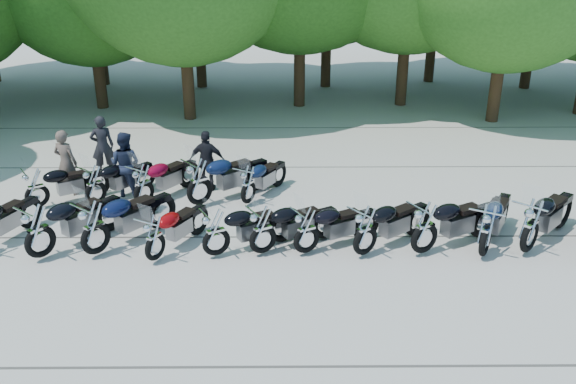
{
  "coord_description": "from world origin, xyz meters",
  "views": [
    {
      "loc": [
        -0.09,
        -10.77,
        6.26
      ],
      "look_at": [
        0.0,
        1.5,
        1.1
      ],
      "focal_mm": 38.0,
      "sensor_mm": 36.0,
      "label": 1
    }
  ],
  "objects_px": {
    "motorcycle_5": "(263,229)",
    "motorcycle_9": "(487,229)",
    "motorcycle_8": "(425,227)",
    "motorcycle_1": "(38,230)",
    "motorcycle_2": "(94,227)",
    "motorcycle_15": "(199,181)",
    "motorcycle_3": "(154,237)",
    "motorcycle_14": "(143,184)",
    "motorcycle_4": "(216,232)",
    "motorcycle_7": "(366,229)",
    "motorcycle_13": "(95,184)",
    "rider_1": "(125,164)",
    "motorcycle_6": "(307,229)",
    "rider_2": "(207,161)",
    "motorcycle_16": "(248,184)",
    "rider_0": "(66,162)",
    "motorcycle_10": "(531,225)",
    "rider_3": "(102,146)",
    "motorcycle_12": "(36,187)"
  },
  "relations": [
    {
      "from": "motorcycle_5",
      "to": "motorcycle_9",
      "type": "relative_size",
      "value": 0.93
    },
    {
      "from": "motorcycle_8",
      "to": "motorcycle_1",
      "type": "bearing_deg",
      "value": 61.57
    },
    {
      "from": "motorcycle_2",
      "to": "motorcycle_15",
      "type": "bearing_deg",
      "value": -87.03
    },
    {
      "from": "motorcycle_1",
      "to": "motorcycle_3",
      "type": "relative_size",
      "value": 1.19
    },
    {
      "from": "motorcycle_1",
      "to": "motorcycle_14",
      "type": "xyz_separation_m",
      "value": [
        1.58,
        2.69,
        -0.06
      ]
    },
    {
      "from": "motorcycle_2",
      "to": "motorcycle_5",
      "type": "bearing_deg",
      "value": -140.62
    },
    {
      "from": "motorcycle_4",
      "to": "motorcycle_7",
      "type": "bearing_deg",
      "value": -117.7
    },
    {
      "from": "motorcycle_13",
      "to": "rider_1",
      "type": "distance_m",
      "value": 0.99
    },
    {
      "from": "motorcycle_3",
      "to": "rider_1",
      "type": "xyz_separation_m",
      "value": [
        -1.42,
        3.59,
        0.28
      ]
    },
    {
      "from": "motorcycle_3",
      "to": "motorcycle_6",
      "type": "bearing_deg",
      "value": -145.8
    },
    {
      "from": "motorcycle_3",
      "to": "rider_2",
      "type": "bearing_deg",
      "value": -70.3
    },
    {
      "from": "motorcycle_4",
      "to": "motorcycle_9",
      "type": "xyz_separation_m",
      "value": [
        5.62,
        -0.04,
        0.06
      ]
    },
    {
      "from": "motorcycle_14",
      "to": "motorcycle_16",
      "type": "distance_m",
      "value": 2.59
    },
    {
      "from": "motorcycle_5",
      "to": "motorcycle_1",
      "type": "bearing_deg",
      "value": 62.22
    },
    {
      "from": "motorcycle_7",
      "to": "motorcycle_15",
      "type": "bearing_deg",
      "value": 17.76
    },
    {
      "from": "motorcycle_6",
      "to": "rider_0",
      "type": "height_order",
      "value": "rider_0"
    },
    {
      "from": "motorcycle_5",
      "to": "motorcycle_9",
      "type": "distance_m",
      "value": 4.65
    },
    {
      "from": "motorcycle_13",
      "to": "motorcycle_15",
      "type": "distance_m",
      "value": 2.6
    },
    {
      "from": "motorcycle_10",
      "to": "rider_3",
      "type": "xyz_separation_m",
      "value": [
        -10.23,
        4.73,
        0.17
      ]
    },
    {
      "from": "motorcycle_15",
      "to": "rider_3",
      "type": "xyz_separation_m",
      "value": [
        -2.96,
        2.21,
        0.17
      ]
    },
    {
      "from": "motorcycle_6",
      "to": "motorcycle_8",
      "type": "distance_m",
      "value": 2.48
    },
    {
      "from": "motorcycle_2",
      "to": "motorcycle_4",
      "type": "distance_m",
      "value": 2.53
    },
    {
      "from": "rider_2",
      "to": "rider_3",
      "type": "xyz_separation_m",
      "value": [
        -3.05,
        1.11,
        0.05
      ]
    },
    {
      "from": "motorcycle_12",
      "to": "motorcycle_14",
      "type": "xyz_separation_m",
      "value": [
        2.6,
        0.13,
        0.04
      ]
    },
    {
      "from": "motorcycle_6",
      "to": "motorcycle_13",
      "type": "relative_size",
      "value": 1.0
    },
    {
      "from": "motorcycle_13",
      "to": "rider_2",
      "type": "xyz_separation_m",
      "value": [
        2.68,
        1.04,
        0.22
      ]
    },
    {
      "from": "motorcycle_8",
      "to": "motorcycle_12",
      "type": "xyz_separation_m",
      "value": [
        -9.03,
        2.44,
        -0.09
      ]
    },
    {
      "from": "motorcycle_6",
      "to": "motorcycle_7",
      "type": "distance_m",
      "value": 1.23
    },
    {
      "from": "motorcycle_6",
      "to": "motorcycle_7",
      "type": "xyz_separation_m",
      "value": [
        1.23,
        -0.09,
        0.04
      ]
    },
    {
      "from": "motorcycle_5",
      "to": "motorcycle_15",
      "type": "height_order",
      "value": "motorcycle_15"
    },
    {
      "from": "motorcycle_9",
      "to": "rider_3",
      "type": "distance_m",
      "value": 10.46
    },
    {
      "from": "motorcycle_2",
      "to": "motorcycle_5",
      "type": "xyz_separation_m",
      "value": [
        3.5,
        0.01,
        -0.07
      ]
    },
    {
      "from": "motorcycle_10",
      "to": "motorcycle_14",
      "type": "xyz_separation_m",
      "value": [
        -8.65,
        2.53,
        -0.08
      ]
    },
    {
      "from": "motorcycle_5",
      "to": "motorcycle_15",
      "type": "relative_size",
      "value": 0.88
    },
    {
      "from": "motorcycle_14",
      "to": "motorcycle_9",
      "type": "bearing_deg",
      "value": -164.11
    },
    {
      "from": "motorcycle_1",
      "to": "motorcycle_8",
      "type": "relative_size",
      "value": 1.02
    },
    {
      "from": "motorcycle_5",
      "to": "rider_1",
      "type": "bearing_deg",
      "value": 17.97
    },
    {
      "from": "motorcycle_2",
      "to": "motorcycle_6",
      "type": "bearing_deg",
      "value": -140.58
    },
    {
      "from": "motorcycle_9",
      "to": "rider_1",
      "type": "xyz_separation_m",
      "value": [
        -8.28,
        3.45,
        0.19
      ]
    },
    {
      "from": "motorcycle_1",
      "to": "rider_0",
      "type": "bearing_deg",
      "value": -42.69
    },
    {
      "from": "motorcycle_1",
      "to": "motorcycle_15",
      "type": "relative_size",
      "value": 0.97
    },
    {
      "from": "motorcycle_16",
      "to": "rider_2",
      "type": "bearing_deg",
      "value": -10.95
    },
    {
      "from": "motorcycle_13",
      "to": "rider_2",
      "type": "bearing_deg",
      "value": -119.57
    },
    {
      "from": "motorcycle_5",
      "to": "rider_2",
      "type": "xyz_separation_m",
      "value": [
        -1.56,
        3.62,
        0.2
      ]
    },
    {
      "from": "motorcycle_5",
      "to": "rider_2",
      "type": "height_order",
      "value": "rider_2"
    },
    {
      "from": "motorcycle_3",
      "to": "rider_0",
      "type": "distance_m",
      "value": 4.73
    },
    {
      "from": "rider_1",
      "to": "motorcycle_12",
      "type": "bearing_deg",
      "value": 40.47
    },
    {
      "from": "motorcycle_9",
      "to": "rider_1",
      "type": "height_order",
      "value": "rider_1"
    },
    {
      "from": "motorcycle_8",
      "to": "motorcycle_9",
      "type": "xyz_separation_m",
      "value": [
        1.25,
        -0.11,
        -0.01
      ]
    },
    {
      "from": "motorcycle_15",
      "to": "rider_1",
      "type": "distance_m",
      "value": 2.14
    }
  ]
}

